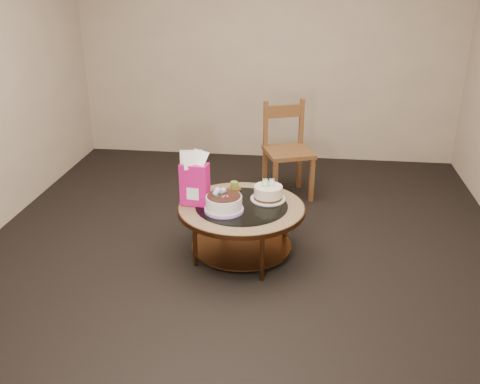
# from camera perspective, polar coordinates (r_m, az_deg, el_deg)

# --- Properties ---
(ground) EXTENTS (5.00, 5.00, 0.00)m
(ground) POSITION_cam_1_polar(r_m,az_deg,el_deg) (4.47, 0.16, -6.77)
(ground) COLOR black
(ground) RESTS_ON ground
(room_walls) EXTENTS (4.52, 5.02, 2.61)m
(room_walls) POSITION_cam_1_polar(r_m,az_deg,el_deg) (3.93, 0.18, 13.05)
(room_walls) COLOR tan
(room_walls) RESTS_ON ground
(coffee_table) EXTENTS (1.02, 1.02, 0.46)m
(coffee_table) POSITION_cam_1_polar(r_m,az_deg,el_deg) (4.30, 0.16, -2.41)
(coffee_table) COLOR #5A3419
(coffee_table) RESTS_ON ground
(decorated_cake) EXTENTS (0.31, 0.31, 0.18)m
(decorated_cake) POSITION_cam_1_polar(r_m,az_deg,el_deg) (4.15, -1.74, -1.27)
(decorated_cake) COLOR #C29DDE
(decorated_cake) RESTS_ON coffee_table
(cream_cake) EXTENTS (0.29, 0.29, 0.18)m
(cream_cake) POSITION_cam_1_polar(r_m,az_deg,el_deg) (4.35, 3.02, -0.11)
(cream_cake) COLOR silver
(cream_cake) RESTS_ON coffee_table
(gift_bag) EXTENTS (0.23, 0.18, 0.44)m
(gift_bag) POSITION_cam_1_polar(r_m,az_deg,el_deg) (4.22, -4.86, 1.45)
(gift_bag) COLOR #DD1487
(gift_bag) RESTS_ON coffee_table
(pillar_candle) EXTENTS (0.12, 0.12, 0.09)m
(pillar_candle) POSITION_cam_1_polar(r_m,az_deg,el_deg) (4.53, -0.63, 0.49)
(pillar_candle) COLOR #D7B258
(pillar_candle) RESTS_ON coffee_table
(dining_chair) EXTENTS (0.57, 0.57, 0.97)m
(dining_chair) POSITION_cam_1_polar(r_m,az_deg,el_deg) (5.46, 5.07, 4.53)
(dining_chair) COLOR brown
(dining_chair) RESTS_ON ground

